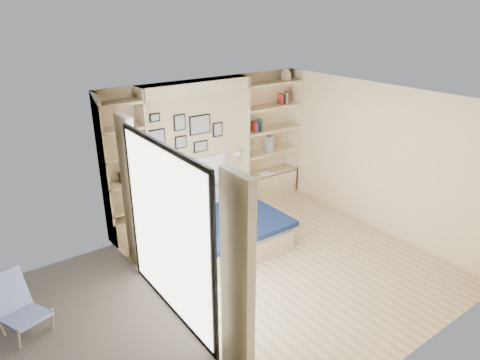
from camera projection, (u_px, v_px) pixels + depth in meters
ground at (287, 260)px, 6.60m from camera, size 4.50×4.50×0.00m
room_shell at (211, 172)px, 7.12m from camera, size 4.50×4.50×4.50m
bed at (221, 224)px, 7.12m from camera, size 1.64×2.09×1.07m
photo_gallery at (185, 133)px, 7.40m from camera, size 1.48×0.02×0.82m
reading_lamps at (200, 162)px, 7.51m from camera, size 1.92×0.12×0.15m
shelf_decor at (260, 117)px, 8.10m from camera, size 3.54×0.23×2.03m
deck_chair at (18, 305)px, 5.07m from camera, size 0.62×0.82×0.73m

